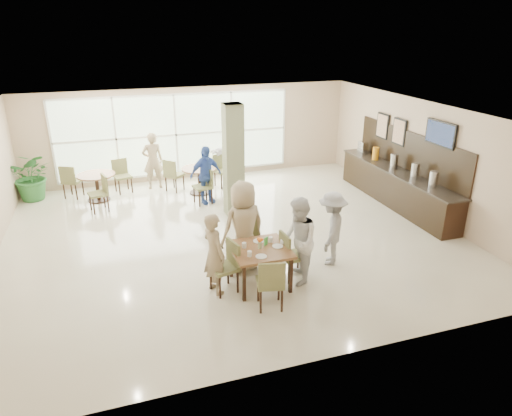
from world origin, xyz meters
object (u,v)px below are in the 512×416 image
object	(u,v)px
teen_left	(214,254)
potted_plant	(32,176)
teen_right	(298,241)
round_table_right	(199,175)
round_table_left	(97,181)
adult_standing	(153,161)
adult_b	(231,159)
teen_far	(244,227)
adult_a	(206,175)
teen_standing	(332,229)
buffet_counter	(396,184)
main_table	(260,252)

from	to	relation	value
teen_left	potted_plant	bearing A→B (deg)	13.08
teen_right	round_table_right	bearing A→B (deg)	-158.75
round_table_left	round_table_right	xyz separation A→B (m)	(2.78, -0.30, -0.00)
potted_plant	adult_standing	xyz separation A→B (m)	(3.25, -0.07, 0.15)
teen_right	adult_b	size ratio (longest dim) A/B	0.89
round_table_left	potted_plant	size ratio (longest dim) A/B	0.75
teen_far	adult_a	xyz separation A→B (m)	(0.07, 3.77, -0.12)
round_table_right	adult_standing	size ratio (longest dim) A/B	0.60
potted_plant	adult_a	bearing A→B (deg)	-21.06
teen_standing	buffet_counter	bearing A→B (deg)	161.85
teen_left	adult_a	world-z (taller)	adult_a
adult_b	teen_left	bearing A→B (deg)	-31.89
round_table_left	potted_plant	xyz separation A→B (m)	(-1.66, 0.60, 0.13)
round_table_right	teen_standing	xyz separation A→B (m)	(1.68, -4.90, 0.21)
adult_standing	teen_left	bearing A→B (deg)	88.79
round_table_left	adult_a	bearing A→B (deg)	-21.64
round_table_right	adult_b	world-z (taller)	adult_b
potted_plant	adult_b	size ratio (longest dim) A/B	0.73
teen_left	adult_a	bearing A→B (deg)	-28.11
main_table	round_table_left	distance (m)	6.23
round_table_right	teen_right	xyz separation A→B (m)	(0.76, -5.36, 0.28)
buffet_counter	main_table	bearing A→B (deg)	-149.97
round_table_right	adult_a	distance (m)	0.85
round_table_right	adult_standing	distance (m)	1.48
adult_a	round_table_right	bearing A→B (deg)	74.27
round_table_left	adult_standing	xyz separation A→B (m)	(1.59, 0.54, 0.28)
potted_plant	teen_right	xyz separation A→B (m)	(5.19, -6.26, 0.15)
buffet_counter	adult_b	world-z (taller)	buffet_counter
main_table	teen_standing	size ratio (longest dim) A/B	0.68
main_table	teen_far	xyz separation A→B (m)	(-0.11, 0.66, 0.24)
buffet_counter	adult_a	size ratio (longest dim) A/B	2.99
buffet_counter	round_table_left	bearing A→B (deg)	159.86
potted_plant	adult_standing	size ratio (longest dim) A/B	0.81
buffet_counter	potted_plant	bearing A→B (deg)	159.87
round_table_left	teen_standing	bearing A→B (deg)	-49.39
adult_b	adult_standing	size ratio (longest dim) A/B	1.12
teen_left	teen_far	world-z (taller)	teen_far
round_table_left	adult_b	size ratio (longest dim) A/B	0.54
round_table_left	adult_a	size ratio (longest dim) A/B	0.65
main_table	round_table_right	bearing A→B (deg)	90.62
main_table	buffet_counter	distance (m)	5.51
round_table_left	buffet_counter	size ratio (longest dim) A/B	0.22
potted_plant	teen_right	size ratio (longest dim) A/B	0.82
main_table	potted_plant	bearing A→B (deg)	126.13
round_table_right	adult_standing	world-z (taller)	adult_standing
main_table	teen_right	xyz separation A→B (m)	(0.70, -0.11, 0.17)
potted_plant	teen_far	bearing A→B (deg)	-51.42
teen_far	adult_standing	xyz separation A→B (m)	(-1.13, 5.42, -0.08)
teen_left	adult_standing	size ratio (longest dim) A/B	0.91
buffet_counter	adult_b	bearing A→B (deg)	147.95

